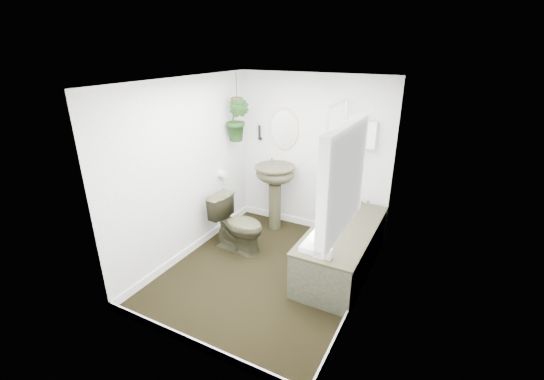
% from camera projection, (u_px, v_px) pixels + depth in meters
% --- Properties ---
extents(floor, '(2.30, 2.80, 0.02)m').
position_uv_depth(floor, '(266.00, 272.00, 4.56)').
color(floor, black).
rests_on(floor, ground).
extents(ceiling, '(2.30, 2.80, 0.02)m').
position_uv_depth(ceiling, '(265.00, 80.00, 3.69)').
color(ceiling, white).
rests_on(ceiling, ground).
extents(wall_back, '(2.30, 0.02, 2.30)m').
position_uv_depth(wall_back, '(312.00, 155.00, 5.28)').
color(wall_back, white).
rests_on(wall_back, ground).
extents(wall_front, '(2.30, 0.02, 2.30)m').
position_uv_depth(wall_front, '(183.00, 242.00, 2.96)').
color(wall_front, white).
rests_on(wall_front, ground).
extents(wall_left, '(0.02, 2.80, 2.30)m').
position_uv_depth(wall_left, '(186.00, 171.00, 4.62)').
color(wall_left, white).
rests_on(wall_left, ground).
extents(wall_right, '(0.02, 2.80, 2.30)m').
position_uv_depth(wall_right, '(368.00, 206.00, 3.62)').
color(wall_right, white).
rests_on(wall_right, ground).
extents(skirting, '(2.30, 2.80, 0.10)m').
position_uv_depth(skirting, '(266.00, 268.00, 4.53)').
color(skirting, white).
rests_on(skirting, floor).
extents(bathtub, '(0.72, 1.72, 0.58)m').
position_uv_depth(bathtub, '(342.00, 249.00, 4.51)').
color(bathtub, '#393824').
rests_on(bathtub, floor).
extents(bath_screen, '(0.04, 0.72, 1.40)m').
position_uv_depth(bath_screen, '(334.00, 158.00, 4.68)').
color(bath_screen, silver).
rests_on(bath_screen, bathtub).
extents(shower_box, '(0.20, 0.10, 0.35)m').
position_uv_depth(shower_box, '(369.00, 135.00, 4.73)').
color(shower_box, white).
rests_on(shower_box, wall_back).
extents(oval_mirror, '(0.46, 0.03, 0.62)m').
position_uv_depth(oval_mirror, '(283.00, 129.00, 5.31)').
color(oval_mirror, beige).
rests_on(oval_mirror, wall_back).
extents(wall_sconce, '(0.04, 0.04, 0.22)m').
position_uv_depth(wall_sconce, '(259.00, 133.00, 5.51)').
color(wall_sconce, black).
rests_on(wall_sconce, wall_back).
extents(toilet_roll_holder, '(0.11, 0.11, 0.11)m').
position_uv_depth(toilet_roll_holder, '(222.00, 174.00, 5.26)').
color(toilet_roll_holder, white).
rests_on(toilet_roll_holder, wall_left).
extents(window_recess, '(0.08, 1.00, 0.90)m').
position_uv_depth(window_recess, '(344.00, 179.00, 2.89)').
color(window_recess, white).
rests_on(window_recess, wall_right).
extents(window_sill, '(0.18, 1.00, 0.04)m').
position_uv_depth(window_sill, '(332.00, 224.00, 3.08)').
color(window_sill, white).
rests_on(window_sill, wall_right).
extents(window_blinds, '(0.01, 0.86, 0.76)m').
position_uv_depth(window_blinds, '(338.00, 178.00, 2.91)').
color(window_blinds, white).
rests_on(window_blinds, wall_right).
extents(toilet, '(0.79, 0.49, 0.77)m').
position_uv_depth(toilet, '(238.00, 224.00, 4.92)').
color(toilet, '#393824').
rests_on(toilet, floor).
extents(pedestal_sink, '(0.66, 0.58, 1.01)m').
position_uv_depth(pedestal_sink, '(275.00, 197.00, 5.46)').
color(pedestal_sink, '#393824').
rests_on(pedestal_sink, floor).
extents(sill_plant, '(0.24, 0.22, 0.22)m').
position_uv_depth(sill_plant, '(338.00, 197.00, 3.30)').
color(sill_plant, black).
rests_on(sill_plant, window_sill).
extents(hanging_plant, '(0.37, 0.31, 0.62)m').
position_uv_depth(hanging_plant, '(238.00, 120.00, 5.13)').
color(hanging_plant, black).
rests_on(hanging_plant, ceiling).
extents(soap_bottle, '(0.08, 0.08, 0.17)m').
position_uv_depth(soap_bottle, '(328.00, 251.00, 3.74)').
color(soap_bottle, black).
rests_on(soap_bottle, bathtub).
extents(hanging_pot, '(0.16, 0.16, 0.12)m').
position_uv_depth(hanging_pot, '(237.00, 102.00, 5.04)').
color(hanging_pot, '#4C3725').
rests_on(hanging_pot, ceiling).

